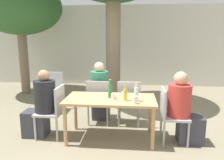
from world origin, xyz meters
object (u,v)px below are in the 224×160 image
Objects in this scene: patio_chair_0 at (54,108)px; patio_chair_3 at (129,100)px; drinking_glass_2 at (135,100)px; tree_far at (20,8)px; drinking_glass_0 at (124,94)px; person_seated_0 at (41,107)px; oil_cruet_1 at (125,94)px; patio_chair_4 at (53,89)px; person_seated_2 at (100,94)px; person_seated_1 at (184,111)px; patio_chair_1 at (170,112)px; water_bottle_0 at (136,94)px; drinking_glass_1 at (113,96)px; green_bottle_2 at (110,90)px; patio_chair_2 at (98,99)px; dining_table_front at (110,103)px.

patio_chair_0 is 1.00× the size of patio_chair_3.
tree_far is at bearing 137.22° from drinking_glass_2.
patio_chair_0 is 1.24m from drinking_glass_0.
tree_far is 3.86m from person_seated_0.
drinking_glass_0 is at bearing 93.46° from person_seated_0.
oil_cruet_1 is at bearing 85.57° from person_seated_0.
person_seated_2 reaches higher than patio_chair_4.
person_seated_1 is at bearing 18.35° from drinking_glass_2.
tree_far is at bearing 54.19° from patio_chair_1.
water_bottle_0 is 2.59× the size of drinking_glass_2.
drinking_glass_1 is at bearing 149.43° from drinking_glass_2.
oil_cruet_1 is 0.21m from drinking_glass_0.
drinking_glass_0 is at bearing 40.65° from drinking_glass_1.
drinking_glass_1 is (-0.93, -0.06, 0.26)m from patio_chair_1.
person_seated_0 reaches higher than patio_chair_3.
patio_chair_0 is 1.46m from water_bottle_0.
water_bottle_0 reaches higher than patio_chair_4.
patio_chair_4 is 2.16m from drinking_glass_0.
tree_far is at bearing 134.15° from patio_chair_4.
drinking_glass_0 is 0.40m from drinking_glass_2.
person_seated_0 is (-1.52, -0.61, 0.02)m from patio_chair_3.
oil_cruet_1 is (-0.05, -0.73, 0.32)m from patio_chair_3.
person_seated_0 is at bearing 170.68° from drinking_glass_2.
green_bottle_2 is 0.24m from drinking_glass_0.
green_bottle_2 is (-0.26, 0.16, 0.02)m from oil_cruet_1.
patio_chair_2 is at bearing 128.88° from drinking_glass_2.
person_seated_2 is (2.63, -1.98, -1.98)m from tree_far.
patio_chair_1 is (0.98, 0.00, -0.13)m from dining_table_front.
drinking_glass_1 is at bearing 92.76° from person_seated_1.
drinking_glass_1 is at bearing 169.39° from water_bottle_0.
patio_chair_2 is (2.63, -2.21, -2.03)m from tree_far.
dining_table_front is 0.70m from patio_chair_2.
patio_chair_0 is at bearing 176.91° from drinking_glass_1.
dining_table_front is at bearing 90.00° from person_seated_1.
tree_far is at bearing 138.70° from water_bottle_0.
patio_chair_1 is at bearing 154.44° from patio_chair_2.
person_seated_2 is at bearing 109.60° from dining_table_front.
patio_chair_0 is at bearing 90.00° from person_seated_0.
patio_chair_1 is 0.76× the size of person_seated_0.
person_seated_0 is 3.82× the size of water_bottle_0.
patio_chair_0 is (1.94, -2.82, -2.03)m from tree_far.
person_seated_1 is at bearing -34.26° from tree_far.
patio_chair_4 is 2.46m from water_bottle_0.
dining_table_front is at bearing 116.07° from patio_chair_2.
dining_table_front is 1.66× the size of patio_chair_2.
patio_chair_1 is at bearing 0.00° from dining_table_front.
person_seated_2 reaches higher than oil_cruet_1.
patio_chair_3 is at bearing 81.21° from drinking_glass_0.
patio_chair_4 is 2.31m from oil_cruet_1.
drinking_glass_2 is (-0.57, -0.27, 0.27)m from patio_chair_1.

